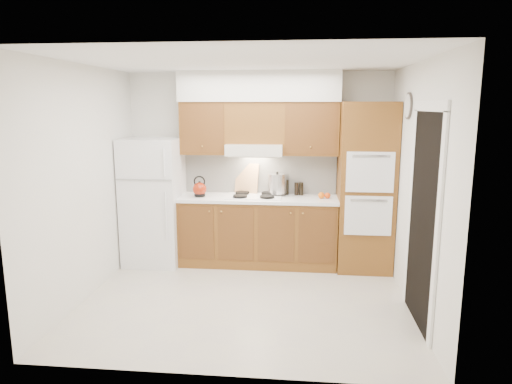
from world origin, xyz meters
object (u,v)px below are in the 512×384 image
at_px(kettle, 200,189).
at_px(stock_pot, 277,184).
at_px(fridge, 154,201).
at_px(oven_cabinet, 365,187).

distance_m(kettle, stock_pot, 1.06).
relative_size(fridge, kettle, 9.24).
xyz_separation_m(oven_cabinet, stock_pot, (-1.17, 0.16, 0.00)).
bearing_deg(kettle, oven_cabinet, -22.83).
xyz_separation_m(fridge, kettle, (0.64, -0.01, 0.18)).
bearing_deg(stock_pot, oven_cabinet, -8.00).
relative_size(oven_cabinet, stock_pot, 8.45).
distance_m(fridge, oven_cabinet, 2.86).
bearing_deg(stock_pot, fridge, -173.25).
distance_m(fridge, stock_pot, 1.71).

